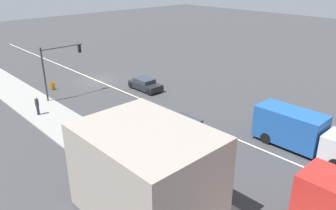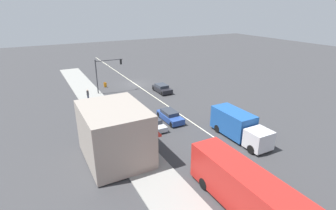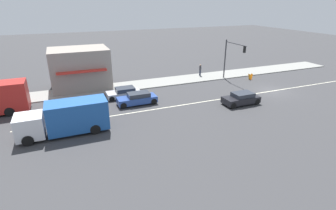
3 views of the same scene
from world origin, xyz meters
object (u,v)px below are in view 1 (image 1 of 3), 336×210
object	(u,v)px
warning_aframe_sign	(53,86)
delivery_truck	(301,131)
pedestrian	(37,105)
traffic_signal_main	(56,63)
sedan_silver	(171,142)
coupe_blue	(188,126)
sedan_dark	(145,84)

from	to	relation	value
warning_aframe_sign	delivery_truck	size ratio (longest dim) A/B	0.11
delivery_truck	pedestrian	bearing A→B (deg)	-58.73
traffic_signal_main	delivery_truck	world-z (taller)	traffic_signal_main
warning_aframe_sign	sedan_silver	xyz separation A→B (m)	(-0.46, 19.11, 0.16)
traffic_signal_main	coupe_blue	distance (m)	15.83
traffic_signal_main	sedan_dark	world-z (taller)	traffic_signal_main
delivery_truck	coupe_blue	size ratio (longest dim) A/B	1.71
traffic_signal_main	sedan_dark	distance (m)	9.85
traffic_signal_main	sedan_silver	bearing A→B (deg)	94.06
sedan_dark	sedan_silver	xyz separation A→B (m)	(7.20, 11.70, -0.07)
traffic_signal_main	delivery_truck	bearing A→B (deg)	110.28
warning_aframe_sign	sedan_silver	size ratio (longest dim) A/B	0.21
warning_aframe_sign	sedan_dark	distance (m)	10.66
delivery_truck	sedan_dark	bearing A→B (deg)	-90.00
pedestrian	warning_aframe_sign	bearing A→B (deg)	-125.20
coupe_blue	sedan_silver	size ratio (longest dim) A/B	1.09
delivery_truck	sedan_dark	size ratio (longest dim) A/B	1.83
pedestrian	coupe_blue	distance (m)	14.33
pedestrian	delivery_truck	xyz separation A→B (m)	(-11.96, 19.70, 0.41)
pedestrian	sedan_silver	distance (m)	13.87
coupe_blue	sedan_dark	world-z (taller)	coupe_blue
delivery_truck	coupe_blue	distance (m)	8.77
traffic_signal_main	warning_aframe_sign	world-z (taller)	traffic_signal_main
warning_aframe_sign	sedan_dark	world-z (taller)	sedan_dark
pedestrian	delivery_truck	distance (m)	23.06
pedestrian	delivery_truck	bearing A→B (deg)	121.27
sedan_silver	coupe_blue	bearing A→B (deg)	-163.06
coupe_blue	sedan_dark	bearing A→B (deg)	-112.08
coupe_blue	sedan_silver	distance (m)	2.93
traffic_signal_main	warning_aframe_sign	distance (m)	4.82
pedestrian	sedan_dark	world-z (taller)	pedestrian
sedan_dark	sedan_silver	size ratio (longest dim) A/B	1.02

